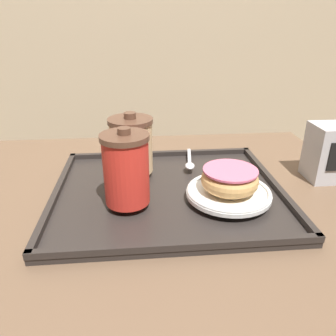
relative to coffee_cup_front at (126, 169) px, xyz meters
name	(u,v)px	position (x,y,z in m)	size (l,w,h in m)	color
cafe_table	(153,261)	(0.05, 0.06, -0.27)	(0.96, 0.77, 0.76)	brown
serving_tray	(168,193)	(0.08, 0.06, -0.08)	(0.47, 0.40, 0.02)	#282321
coffee_cup_front	(126,169)	(0.00, 0.00, 0.00)	(0.09, 0.09, 0.15)	red
coffee_cup_rear	(131,145)	(0.01, 0.14, -0.01)	(0.10, 0.10, 0.14)	#E0B784
plate_with_chocolate_donut	(229,192)	(0.20, 0.00, -0.06)	(0.17, 0.17, 0.01)	white
donut_chocolate_glazed	(230,179)	(0.20, 0.00, -0.03)	(0.11, 0.11, 0.04)	tan
spoon	(190,163)	(0.14, 0.16, -0.06)	(0.03, 0.13, 0.01)	silver
napkin_dispenser	(330,152)	(0.45, 0.11, -0.03)	(0.09, 0.08, 0.13)	#B7B7BC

